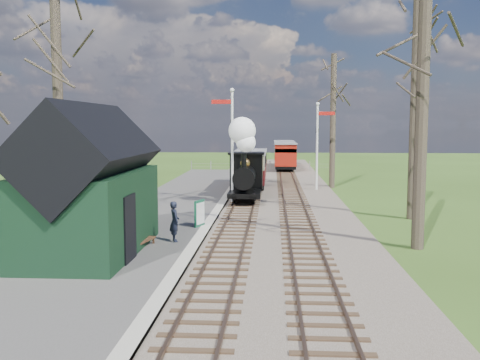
% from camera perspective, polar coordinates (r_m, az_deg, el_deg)
% --- Properties ---
extents(ground, '(140.00, 140.00, 0.00)m').
position_cam_1_polar(ground, '(13.32, -3.13, -12.84)').
color(ground, '#304D18').
rests_on(ground, ground).
extents(distant_hills, '(114.40, 48.00, 22.02)m').
position_cam_1_polar(distant_hills, '(79.58, 3.41, -9.02)').
color(distant_hills, '#385B23').
rests_on(distant_hills, ground).
extents(ballast_bed, '(8.00, 60.00, 0.10)m').
position_cam_1_polar(ballast_bed, '(34.78, 3.22, -1.08)').
color(ballast_bed, brown).
rests_on(ballast_bed, ground).
extents(track_near, '(1.60, 60.00, 0.15)m').
position_cam_1_polar(track_near, '(34.81, 1.08, -0.99)').
color(track_near, brown).
rests_on(track_near, ground).
extents(track_far, '(1.60, 60.00, 0.15)m').
position_cam_1_polar(track_far, '(34.80, 5.36, -1.02)').
color(track_far, brown).
rests_on(track_far, ground).
extents(platform, '(5.00, 44.00, 0.20)m').
position_cam_1_polar(platform, '(27.31, -7.02, -2.94)').
color(platform, '#474442').
rests_on(platform, ground).
extents(coping_strip, '(0.40, 44.00, 0.21)m').
position_cam_1_polar(coping_strip, '(26.99, -2.21, -2.99)').
color(coping_strip, '#B2AD9E').
rests_on(coping_strip, ground).
extents(station_shed, '(3.25, 6.30, 4.78)m').
position_cam_1_polar(station_shed, '(17.62, -15.64, -0.87)').
color(station_shed, black).
rests_on(station_shed, platform).
extents(semaphore_near, '(1.22, 0.24, 6.22)m').
position_cam_1_polar(semaphore_near, '(28.62, -0.98, 4.59)').
color(semaphore_near, silver).
rests_on(semaphore_near, ground).
extents(semaphore_far, '(1.22, 0.24, 5.72)m').
position_cam_1_polar(semaphore_far, '(34.66, 8.35, 4.31)').
color(semaphore_far, silver).
rests_on(semaphore_far, ground).
extents(bare_trees, '(15.51, 22.39, 12.00)m').
position_cam_1_polar(bare_trees, '(22.65, 3.19, 8.25)').
color(bare_trees, '#382D23').
rests_on(bare_trees, ground).
extents(fence_line, '(12.60, 0.08, 1.00)m').
position_cam_1_polar(fence_line, '(48.68, 2.14, 1.51)').
color(fence_line, slate).
rests_on(fence_line, ground).
extents(locomotive, '(1.79, 4.18, 4.48)m').
position_cam_1_polar(locomotive, '(28.88, 0.56, 1.51)').
color(locomotive, black).
rests_on(locomotive, ground).
extents(coach, '(2.09, 7.17, 2.20)m').
position_cam_1_polar(coach, '(34.96, 1.10, 1.37)').
color(coach, black).
rests_on(coach, ground).
extents(red_carriage_a, '(2.02, 4.99, 2.12)m').
position_cam_1_polar(red_carriage_a, '(49.29, 4.84, 2.62)').
color(red_carriage_a, black).
rests_on(red_carriage_a, ground).
extents(red_carriage_b, '(2.02, 4.99, 2.12)m').
position_cam_1_polar(red_carriage_b, '(54.78, 4.72, 2.95)').
color(red_carriage_b, black).
rests_on(red_carriage_b, ground).
extents(sign_board, '(0.34, 0.70, 1.06)m').
position_cam_1_polar(sign_board, '(21.62, -4.32, -3.56)').
color(sign_board, '#104E33').
rests_on(sign_board, platform).
extents(bench, '(0.64, 1.36, 0.75)m').
position_cam_1_polar(bench, '(18.33, -10.63, -5.93)').
color(bench, '#4B2E1B').
rests_on(bench, platform).
extents(person, '(0.51, 0.61, 1.42)m').
position_cam_1_polar(person, '(18.90, -6.99, -4.41)').
color(person, black).
rests_on(person, platform).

